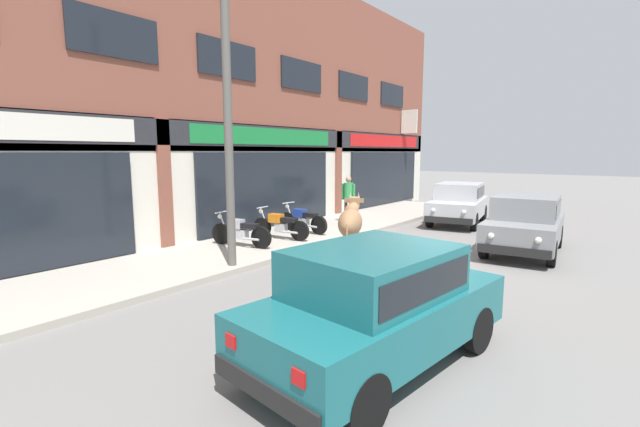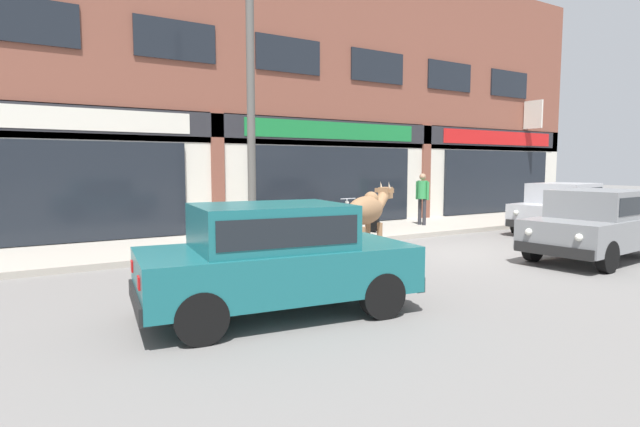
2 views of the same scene
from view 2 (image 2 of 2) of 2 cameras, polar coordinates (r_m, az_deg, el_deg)
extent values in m
plane|color=slate|center=(11.79, 15.93, -4.31)|extent=(90.00, 90.00, 0.00)
cube|color=#A8A093|center=(14.53, 5.01, -2.06)|extent=(19.00, 3.07, 0.13)
cube|color=brown|center=(16.30, 1.18, 18.31)|extent=(23.00, 0.55, 6.02)
cube|color=silver|center=(15.89, 1.16, 4.51)|extent=(23.00, 0.55, 3.40)
cube|color=#28282D|center=(15.67, 1.80, 9.44)|extent=(22.08, 0.08, 0.64)
cube|color=black|center=(13.08, -27.51, 2.18)|extent=(5.83, 0.10, 2.40)
cube|color=silver|center=(13.09, -27.83, 9.63)|extent=(6.13, 0.05, 0.52)
cube|color=brown|center=(13.91, -11.60, 4.28)|extent=(0.36, 0.12, 3.40)
cube|color=black|center=(15.63, 1.80, 3.21)|extent=(5.83, 0.10, 2.40)
cube|color=#197A38|center=(15.64, 1.86, 9.45)|extent=(6.13, 0.05, 0.52)
cube|color=brown|center=(18.04, 12.00, 4.50)|extent=(0.36, 0.12, 3.40)
cube|color=black|center=(20.86, 19.70, 3.44)|extent=(5.83, 0.10, 2.40)
cube|color=red|center=(20.87, 19.89, 8.11)|extent=(6.13, 0.05, 0.52)
cube|color=black|center=(13.45, -30.40, 18.50)|extent=(2.09, 0.06, 1.00)
cube|color=black|center=(13.95, -16.16, 18.52)|extent=(2.09, 0.06, 1.00)
cube|color=black|center=(15.15, -3.60, 17.64)|extent=(2.09, 0.06, 1.00)
cube|color=black|center=(16.90, 6.61, 16.33)|extent=(2.09, 0.06, 1.00)
cube|color=black|center=(19.05, 14.61, 14.94)|extent=(2.09, 0.06, 1.00)
cube|color=black|center=(21.48, 20.81, 13.66)|extent=(2.09, 0.06, 1.00)
cube|color=silver|center=(21.87, 23.19, 10.36)|extent=(0.08, 0.80, 1.10)
ellipsoid|color=#936B47|center=(10.59, 5.22, 0.37)|extent=(1.48, 1.12, 0.60)
sphere|color=#936B47|center=(10.82, 5.86, 1.67)|extent=(0.32, 0.32, 0.32)
cylinder|color=#936B47|center=(11.11, 5.47, -2.82)|extent=(0.12, 0.12, 0.72)
cylinder|color=#936B47|center=(11.00, 6.83, -2.92)|extent=(0.12, 0.12, 0.72)
cylinder|color=#936B47|center=(10.34, 3.45, -3.42)|extent=(0.12, 0.12, 0.72)
cylinder|color=#936B47|center=(10.22, 4.89, -3.54)|extent=(0.12, 0.12, 0.72)
cylinder|color=#936B47|center=(11.32, 6.99, 1.44)|extent=(0.52, 0.43, 0.43)
cube|color=#936B47|center=(11.55, 7.51, 2.35)|extent=(0.42, 0.36, 0.26)
cube|color=brown|center=(11.72, 7.85, 2.20)|extent=(0.20, 0.21, 0.14)
cone|color=beige|center=(11.54, 6.98, 3.25)|extent=(0.13, 0.10, 0.19)
cone|color=beige|center=(11.47, 7.90, 3.23)|extent=(0.13, 0.10, 0.19)
cube|color=#936B47|center=(11.54, 6.62, 2.66)|extent=(0.10, 0.14, 0.10)
cube|color=#936B47|center=(11.41, 8.10, 2.61)|extent=(0.10, 0.14, 0.10)
cylinder|color=#936B47|center=(9.95, 3.41, -1.22)|extent=(0.16, 0.11, 0.60)
cylinder|color=black|center=(14.81, 26.66, -1.55)|extent=(0.62, 0.28, 0.60)
cylinder|color=black|center=(15.40, 21.69, -1.12)|extent=(0.62, 0.28, 0.60)
cylinder|color=black|center=(16.96, 29.57, -0.87)|extent=(0.62, 0.28, 0.60)
cylinder|color=black|center=(17.48, 25.11, -0.52)|extent=(0.62, 0.28, 0.60)
cube|color=#B2B5BA|center=(16.12, 25.87, 0.07)|extent=(3.72, 2.17, 0.60)
cube|color=#B2B5BA|center=(16.17, 26.09, 2.14)|extent=(2.12, 1.74, 0.56)
cube|color=black|center=(16.17, 26.09, 2.14)|extent=(1.97, 1.74, 0.35)
cube|color=black|center=(14.56, 23.19, -1.21)|extent=(0.38, 1.52, 0.20)
cube|color=black|center=(17.74, 28.00, -0.30)|extent=(0.38, 1.52, 0.20)
sphere|color=silver|center=(14.31, 24.92, -0.18)|extent=(0.14, 0.14, 0.14)
sphere|color=silver|center=(14.72, 21.50, 0.09)|extent=(0.14, 0.14, 0.14)
cube|color=red|center=(17.57, 29.59, 0.63)|extent=(0.06, 0.16, 0.14)
cube|color=red|center=(17.92, 26.59, 0.84)|extent=(0.06, 0.16, 0.14)
cylinder|color=black|center=(7.73, 1.48, -6.87)|extent=(0.62, 0.25, 0.60)
cylinder|color=black|center=(6.51, 7.12, -9.27)|extent=(0.62, 0.25, 0.60)
cylinder|color=black|center=(7.06, -15.73, -8.27)|extent=(0.62, 0.25, 0.60)
cylinder|color=black|center=(5.69, -13.45, -11.54)|extent=(0.62, 0.25, 0.60)
cube|color=#196066|center=(6.58, -4.81, -6.39)|extent=(3.67, 2.02, 0.60)
cube|color=#196066|center=(6.46, -5.69, -1.41)|extent=(2.06, 1.66, 0.56)
cube|color=black|center=(6.46, -5.69, -1.41)|extent=(1.91, 1.66, 0.35)
cube|color=black|center=(7.38, 8.04, -6.88)|extent=(0.31, 1.52, 0.20)
cube|color=black|center=(6.28, -20.02, -9.34)|extent=(0.31, 1.52, 0.20)
sphere|color=silver|center=(7.74, 6.34, -4.03)|extent=(0.14, 0.14, 0.14)
sphere|color=silver|center=(6.95, 10.42, -5.17)|extent=(0.14, 0.14, 0.14)
cube|color=red|center=(6.70, -20.67, -5.65)|extent=(0.05, 0.16, 0.14)
cube|color=red|center=(5.73, -19.98, -7.47)|extent=(0.05, 0.16, 0.14)
cylinder|color=black|center=(10.54, 30.01, -4.31)|extent=(0.61, 0.24, 0.60)
cylinder|color=black|center=(11.17, 23.19, -3.51)|extent=(0.61, 0.24, 0.60)
cylinder|color=black|center=(13.20, 28.18, -2.40)|extent=(0.61, 0.24, 0.60)
cube|color=gray|center=(11.83, 29.06, -1.81)|extent=(3.63, 1.92, 0.60)
cube|color=gray|center=(11.86, 29.38, 1.01)|extent=(2.03, 1.61, 0.56)
cube|color=black|center=(11.86, 29.38, 1.01)|extent=(1.88, 1.62, 0.35)
cube|color=black|center=(10.31, 25.07, -3.84)|extent=(0.26, 1.52, 0.20)
cube|color=black|center=(13.44, 32.02, -2.11)|extent=(0.26, 1.52, 0.20)
sphere|color=silver|center=(10.03, 27.48, -2.45)|extent=(0.14, 0.14, 0.14)
sphere|color=silver|center=(10.47, 22.74, -1.96)|extent=(0.14, 0.14, 0.14)
cube|color=red|center=(13.61, 30.18, -0.58)|extent=(0.04, 0.16, 0.14)
cylinder|color=black|center=(13.60, -6.04, -1.11)|extent=(0.21, 0.57, 0.56)
cylinder|color=black|center=(12.64, -2.57, -1.58)|extent=(0.21, 0.57, 0.56)
cube|color=#B2B5BA|center=(13.10, -4.31, -1.17)|extent=(0.26, 0.35, 0.24)
cube|color=#A8AAB2|center=(13.19, -4.76, 0.01)|extent=(0.32, 0.44, 0.24)
cube|color=black|center=(12.89, -3.65, -0.20)|extent=(0.32, 0.55, 0.12)
cylinder|color=#B2B5BA|center=(13.52, -5.89, 0.13)|extent=(0.09, 0.27, 0.59)
cylinder|color=#B2B5BA|center=(13.53, -6.01, 1.32)|extent=(0.52, 0.14, 0.03)
sphere|color=silver|center=(13.59, -6.16, 0.83)|extent=(0.12, 0.12, 0.12)
cylinder|color=#B2B5BA|center=(12.76, -3.67, -1.70)|extent=(0.16, 0.48, 0.06)
cylinder|color=black|center=(14.10, -0.79, -0.85)|extent=(0.19, 0.57, 0.56)
cylinder|color=black|center=(13.18, 2.74, -1.30)|extent=(0.19, 0.57, 0.56)
cube|color=#B2B5BA|center=(13.61, 0.97, -0.91)|extent=(0.25, 0.35, 0.24)
cube|color=orange|center=(13.70, 0.53, 0.23)|extent=(0.30, 0.43, 0.24)
cube|color=black|center=(13.41, 1.66, 0.03)|extent=(0.30, 0.55, 0.12)
cylinder|color=#B2B5BA|center=(14.02, -0.63, 0.35)|extent=(0.08, 0.27, 0.59)
cylinder|color=#B2B5BA|center=(14.03, -0.74, 1.50)|extent=(0.52, 0.12, 0.03)
sphere|color=silver|center=(14.09, -0.90, 1.02)|extent=(0.12, 0.12, 0.12)
cylinder|color=#B2B5BA|center=(13.28, 1.66, -1.41)|extent=(0.14, 0.48, 0.06)
cylinder|color=black|center=(14.92, 3.18, -0.51)|extent=(0.12, 0.56, 0.56)
cylinder|color=black|center=(13.90, 5.99, -0.97)|extent=(0.12, 0.56, 0.56)
cube|color=#B2B5BA|center=(14.38, 4.58, -0.58)|extent=(0.21, 0.33, 0.24)
cube|color=navy|center=(14.49, 4.23, 0.50)|extent=(0.25, 0.41, 0.24)
cube|color=black|center=(14.17, 5.14, 0.29)|extent=(0.24, 0.53, 0.12)
cylinder|color=#B2B5BA|center=(14.84, 3.31, 0.62)|extent=(0.05, 0.27, 0.59)
cylinder|color=#B2B5BA|center=(14.86, 3.23, 1.70)|extent=(0.52, 0.05, 0.03)
sphere|color=silver|center=(14.92, 3.10, 1.26)|extent=(0.12, 0.12, 0.12)
cylinder|color=#B2B5BA|center=(14.04, 5.04, -1.06)|extent=(0.07, 0.48, 0.06)
cylinder|color=#2D2D33|center=(15.87, 11.33, 0.21)|extent=(0.11, 0.11, 0.82)
cylinder|color=#2D2D33|center=(15.76, 11.84, 0.17)|extent=(0.11, 0.11, 0.82)
cylinder|color=#33934C|center=(15.77, 11.63, 2.69)|extent=(0.32, 0.32, 0.56)
cylinder|color=#33934C|center=(15.90, 11.03, 2.62)|extent=(0.08, 0.08, 0.56)
cylinder|color=#33934C|center=(15.64, 12.23, 2.55)|extent=(0.08, 0.08, 0.56)
sphere|color=tan|center=(15.75, 11.66, 4.14)|extent=(0.20, 0.20, 0.20)
cylinder|color=#595651|center=(11.34, -7.89, 11.24)|extent=(0.18, 0.18, 5.96)
camera|label=1|loc=(3.67, -55.75, 12.79)|focal=24.00mm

